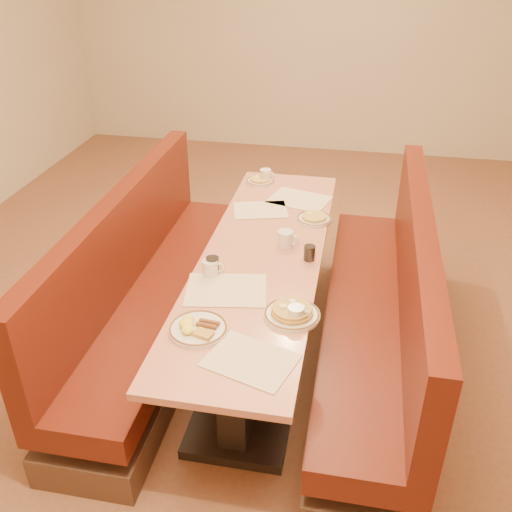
% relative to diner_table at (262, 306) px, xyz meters
% --- Properties ---
extents(ground, '(8.00, 8.00, 0.00)m').
position_rel_diner_table_xyz_m(ground, '(0.00, 0.00, -0.37)').
color(ground, '#9E6647').
rests_on(ground, ground).
extents(room_envelope, '(6.04, 8.04, 2.82)m').
position_rel_diner_table_xyz_m(room_envelope, '(0.00, 0.00, 1.56)').
color(room_envelope, beige).
rests_on(room_envelope, ground).
extents(diner_table, '(0.70, 2.50, 0.75)m').
position_rel_diner_table_xyz_m(diner_table, '(0.00, 0.00, 0.00)').
color(diner_table, black).
rests_on(diner_table, ground).
extents(booth_left, '(0.55, 2.50, 1.05)m').
position_rel_diner_table_xyz_m(booth_left, '(-0.73, 0.00, -0.01)').
color(booth_left, '#4C3326').
rests_on(booth_left, ground).
extents(booth_right, '(0.55, 2.50, 1.05)m').
position_rel_diner_table_xyz_m(booth_right, '(0.73, 0.00, -0.01)').
color(booth_right, '#4C3326').
rests_on(booth_right, ground).
extents(placemat_near_left, '(0.47, 0.39, 0.00)m').
position_rel_diner_table_xyz_m(placemat_near_left, '(-0.12, -0.42, 0.38)').
color(placemat_near_left, beige).
rests_on(placemat_near_left, diner_table).
extents(placemat_near_right, '(0.45, 0.39, 0.00)m').
position_rel_diner_table_xyz_m(placemat_near_right, '(0.12, -0.95, 0.38)').
color(placemat_near_right, beige).
rests_on(placemat_near_right, diner_table).
extents(placemat_far_left, '(0.42, 0.36, 0.00)m').
position_rel_diner_table_xyz_m(placemat_far_left, '(-0.12, 0.58, 0.38)').
color(placemat_far_left, beige).
rests_on(placemat_far_left, diner_table).
extents(placemat_far_right, '(0.47, 0.40, 0.00)m').
position_rel_diner_table_xyz_m(placemat_far_right, '(0.12, 0.80, 0.38)').
color(placemat_far_right, beige).
rests_on(placemat_far_right, diner_table).
extents(pancake_plate, '(0.28, 0.28, 0.06)m').
position_rel_diner_table_xyz_m(pancake_plate, '(0.26, -0.58, 0.40)').
color(pancake_plate, silver).
rests_on(pancake_plate, diner_table).
extents(eggs_plate, '(0.29, 0.29, 0.06)m').
position_rel_diner_table_xyz_m(eggs_plate, '(-0.18, -0.78, 0.39)').
color(eggs_plate, silver).
rests_on(eggs_plate, diner_table).
extents(extra_plate_mid, '(0.23, 0.23, 0.05)m').
position_rel_diner_table_xyz_m(extra_plate_mid, '(0.25, 0.50, 0.39)').
color(extra_plate_mid, silver).
rests_on(extra_plate_mid, diner_table).
extents(extra_plate_far, '(0.21, 0.21, 0.04)m').
position_rel_diner_table_xyz_m(extra_plate_far, '(-0.21, 1.06, 0.39)').
color(extra_plate_far, silver).
rests_on(extra_plate_far, diner_table).
extents(coffee_mug_a, '(0.11, 0.08, 0.09)m').
position_rel_diner_table_xyz_m(coffee_mug_a, '(0.28, -0.62, 0.42)').
color(coffee_mug_a, silver).
rests_on(coffee_mug_a, diner_table).
extents(coffee_mug_b, '(0.12, 0.09, 0.09)m').
position_rel_diner_table_xyz_m(coffee_mug_b, '(-0.24, -0.28, 0.42)').
color(coffee_mug_b, silver).
rests_on(coffee_mug_b, diner_table).
extents(coffee_mug_c, '(0.13, 0.09, 0.10)m').
position_rel_diner_table_xyz_m(coffee_mug_c, '(0.12, 0.12, 0.43)').
color(coffee_mug_c, silver).
rests_on(coffee_mug_c, diner_table).
extents(coffee_mug_d, '(0.12, 0.08, 0.09)m').
position_rel_diner_table_xyz_m(coffee_mug_d, '(-0.17, 1.10, 0.42)').
color(coffee_mug_d, silver).
rests_on(coffee_mug_d, diner_table).
extents(soda_tumbler_near, '(0.07, 0.07, 0.10)m').
position_rel_diner_table_xyz_m(soda_tumbler_near, '(-0.23, -0.26, 0.43)').
color(soda_tumbler_near, black).
rests_on(soda_tumbler_near, diner_table).
extents(soda_tumbler_mid, '(0.07, 0.07, 0.09)m').
position_rel_diner_table_xyz_m(soda_tumbler_mid, '(0.28, -0.01, 0.42)').
color(soda_tumbler_mid, black).
rests_on(soda_tumbler_mid, diner_table).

